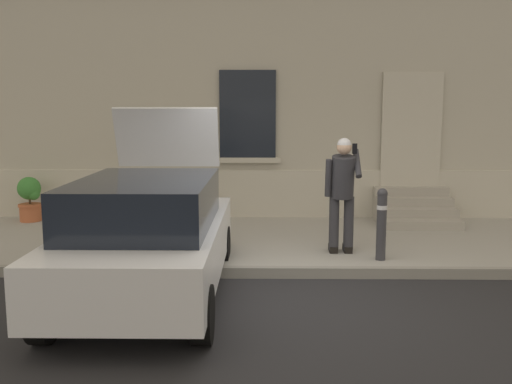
{
  "coord_description": "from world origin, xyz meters",
  "views": [
    {
      "loc": [
        -0.18,
        -6.73,
        2.33
      ],
      "look_at": [
        -0.31,
        1.6,
        1.1
      ],
      "focal_mm": 40.21,
      "sensor_mm": 36.0,
      "label": 1
    }
  ],
  "objects_px": {
    "hatchback_car_white": "(149,235)",
    "planter_cream": "(168,199)",
    "planter_terracotta": "(30,198)",
    "bollard_near_person": "(382,222)",
    "person_on_phone": "(342,188)"
  },
  "relations": [
    {
      "from": "person_on_phone",
      "to": "hatchback_car_white",
      "type": "bearing_deg",
      "value": -137.51
    },
    {
      "from": "person_on_phone",
      "to": "planter_cream",
      "type": "relative_size",
      "value": 2.03
    },
    {
      "from": "hatchback_car_white",
      "to": "person_on_phone",
      "type": "bearing_deg",
      "value": 32.43
    },
    {
      "from": "planter_terracotta",
      "to": "person_on_phone",
      "type": "bearing_deg",
      "value": -22.89
    },
    {
      "from": "hatchback_car_white",
      "to": "planter_terracotta",
      "type": "distance_m",
      "value": 5.1
    },
    {
      "from": "person_on_phone",
      "to": "planter_terracotta",
      "type": "height_order",
      "value": "person_on_phone"
    },
    {
      "from": "person_on_phone",
      "to": "planter_cream",
      "type": "xyz_separation_m",
      "value": [
        -3.0,
        2.29,
        -0.54
      ]
    },
    {
      "from": "bollard_near_person",
      "to": "planter_terracotta",
      "type": "distance_m",
      "value": 6.79
    },
    {
      "from": "bollard_near_person",
      "to": "person_on_phone",
      "type": "bearing_deg",
      "value": 145.85
    },
    {
      "from": "hatchback_car_white",
      "to": "planter_cream",
      "type": "distance_m",
      "value": 3.95
    },
    {
      "from": "planter_terracotta",
      "to": "bollard_near_person",
      "type": "bearing_deg",
      "value": -23.93
    },
    {
      "from": "bollard_near_person",
      "to": "person_on_phone",
      "type": "height_order",
      "value": "person_on_phone"
    },
    {
      "from": "person_on_phone",
      "to": "bollard_near_person",
      "type": "bearing_deg",
      "value": -24.1
    },
    {
      "from": "hatchback_car_white",
      "to": "planter_cream",
      "type": "height_order",
      "value": "hatchback_car_white"
    },
    {
      "from": "bollard_near_person",
      "to": "planter_cream",
      "type": "height_order",
      "value": "bollard_near_person"
    }
  ]
}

